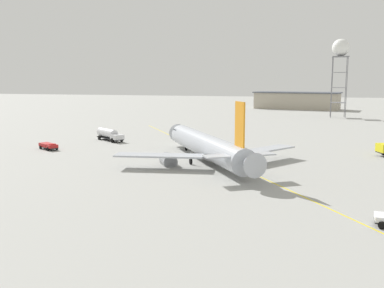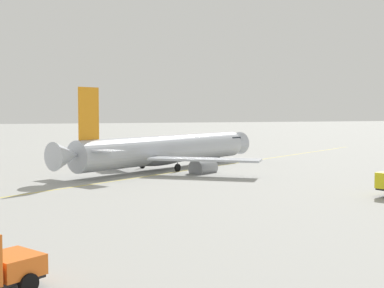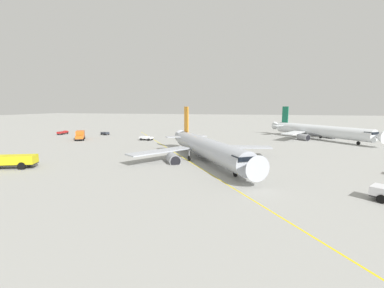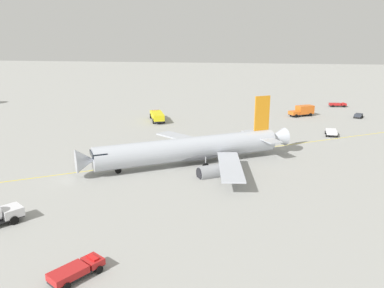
% 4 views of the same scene
% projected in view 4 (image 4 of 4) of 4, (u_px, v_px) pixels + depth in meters
% --- Properties ---
extents(ground_plane, '(600.00, 600.00, 0.00)m').
position_uv_depth(ground_plane, '(217.00, 159.00, 72.88)').
color(ground_plane, '#9E9E99').
extents(airliner_main, '(36.23, 29.53, 12.22)m').
position_uv_depth(airliner_main, '(192.00, 150.00, 69.62)').
color(airliner_main, '#B2B7C1').
rests_on(airliner_main, ground_plane).
extents(pushback_tug_truck, '(2.91, 4.57, 1.30)m').
position_uv_depth(pushback_tug_truck, '(331.00, 132.00, 90.83)').
color(pushback_tug_truck, '#232326').
rests_on(pushback_tug_truck, ground_plane).
extents(fire_tender_truck, '(6.65, 11.08, 2.50)m').
position_uv_depth(fire_tender_truck, '(157.00, 116.00, 106.56)').
color(fire_tender_truck, '#232326').
rests_on(fire_tender_truck, ground_plane).
extents(catering_truck_truck, '(7.73, 6.18, 3.10)m').
position_uv_depth(catering_truck_truck, '(303.00, 111.00, 113.35)').
color(catering_truck_truck, '#232326').
rests_on(catering_truck_truck, ground_plane).
extents(baggage_truck_truck, '(3.11, 3.99, 1.22)m').
position_uv_depth(baggage_truck_truck, '(358.00, 115.00, 111.05)').
color(baggage_truck_truck, '#232326').
rests_on(baggage_truck_truck, ground_plane).
extents(ops_pickup_truck, '(4.45, 5.55, 1.41)m').
position_uv_depth(ops_pickup_truck, '(76.00, 270.00, 36.66)').
color(ops_pickup_truck, '#232326').
rests_on(ops_pickup_truck, ground_plane).
extents(ops_pickup_truck_extra, '(5.69, 2.58, 1.41)m').
position_uv_depth(ops_pickup_truck_extra, '(338.00, 104.00, 128.89)').
color(ops_pickup_truck_extra, '#232326').
rests_on(ops_pickup_truck_extra, ground_plane).
extents(taxiway_centreline, '(110.23, 73.11, 0.01)m').
position_uv_depth(taxiway_centreline, '(193.00, 157.00, 74.29)').
color(taxiway_centreline, yellow).
rests_on(taxiway_centreline, ground_plane).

